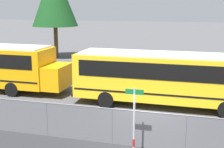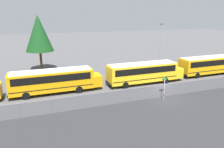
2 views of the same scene
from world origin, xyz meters
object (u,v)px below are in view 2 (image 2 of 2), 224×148
(school_bus_2, at_px, (144,71))
(tree_0, at_px, (39,33))
(school_bus_1, at_px, (54,80))
(street_sign, at_px, (164,88))
(light_pole, at_px, (161,45))
(school_bus_3, at_px, (210,64))

(school_bus_2, relative_size, tree_0, 1.20)
(school_bus_1, bearing_deg, tree_0, 93.66)
(street_sign, bearing_deg, school_bus_2, 83.00)
(street_sign, distance_m, tree_0, 24.91)
(street_sign, relative_size, light_pole, 0.33)
(school_bus_2, relative_size, light_pole, 1.41)
(school_bus_3, xyz_separation_m, light_pole, (-6.12, 5.88, 2.77))
(light_pole, distance_m, tree_0, 22.07)
(school_bus_2, xyz_separation_m, light_pole, (6.76, 6.35, 2.77))
(school_bus_1, relative_size, school_bus_3, 1.00)
(light_pole, bearing_deg, school_bus_3, -43.83)
(school_bus_1, height_order, school_bus_3, same)
(school_bus_2, bearing_deg, school_bus_1, 177.89)
(tree_0, bearing_deg, school_bus_1, -86.34)
(light_pole, bearing_deg, tree_0, 159.58)
(school_bus_3, distance_m, street_sign, 15.39)
(school_bus_2, height_order, tree_0, tree_0)
(school_bus_1, bearing_deg, light_pole, 16.59)
(school_bus_2, height_order, street_sign, school_bus_2)
(school_bus_1, bearing_deg, school_bus_3, -0.01)
(street_sign, bearing_deg, light_pole, 59.64)
(school_bus_3, relative_size, tree_0, 1.20)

